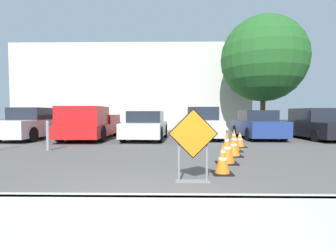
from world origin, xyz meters
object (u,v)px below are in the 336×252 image
(traffic_cone_third, at_px, (234,145))
(parked_car_fourth, at_px, (257,125))
(traffic_cone_second, at_px, (227,148))
(parked_car_second, at_px, (146,126))
(traffic_cone_fifth, at_px, (240,140))
(traffic_cone_fourth, at_px, (234,140))
(parked_car_nearest, at_px, (33,125))
(parked_car_third, at_px, (202,124))
(parked_car_fifth, at_px, (315,125))
(road_closed_sign, at_px, (193,142))
(traffic_cone_nearest, at_px, (223,159))
(pickup_truck, at_px, (89,125))
(bollard_nearest, at_px, (48,135))

(traffic_cone_third, bearing_deg, parked_car_fourth, 65.88)
(traffic_cone_second, bearing_deg, parked_car_second, 113.97)
(traffic_cone_fifth, bearing_deg, parked_car_fourth, 62.96)
(traffic_cone_fourth, relative_size, parked_car_nearest, 0.16)
(traffic_cone_third, distance_m, parked_car_third, 5.70)
(parked_car_second, bearing_deg, traffic_cone_fifth, 147.52)
(traffic_cone_third, distance_m, traffic_cone_fourth, 1.06)
(parked_car_nearest, bearing_deg, parked_car_fifth, -174.94)
(road_closed_sign, height_order, traffic_cone_third, road_closed_sign)
(traffic_cone_nearest, height_order, traffic_cone_second, traffic_cone_second)
(road_closed_sign, bearing_deg, pickup_truck, 119.28)
(traffic_cone_fifth, height_order, parked_car_fifth, parked_car_fifth)
(parked_car_fifth, bearing_deg, parked_car_nearest, -2.27)
(traffic_cone_second, relative_size, traffic_cone_fifth, 1.38)
(parked_car_fourth, bearing_deg, parked_car_fifth, 177.17)
(parked_car_third, bearing_deg, parked_car_fifth, -179.30)
(parked_car_third, distance_m, parked_car_fifth, 5.67)
(traffic_cone_fourth, bearing_deg, parked_car_fifth, 41.28)
(parked_car_second, xyz_separation_m, parked_car_fourth, (5.67, 0.72, 0.01))
(traffic_cone_fifth, xyz_separation_m, bollard_nearest, (-6.90, -1.00, 0.26))
(road_closed_sign, height_order, parked_car_third, parked_car_third)
(traffic_cone_fourth, distance_m, parked_car_fifth, 6.82)
(traffic_cone_fourth, xyz_separation_m, traffic_cone_fifth, (0.49, 1.11, -0.09))
(parked_car_nearest, relative_size, parked_car_fourth, 1.15)
(road_closed_sign, height_order, parked_car_second, parked_car_second)
(traffic_cone_second, height_order, parked_car_second, parked_car_second)
(traffic_cone_second, xyz_separation_m, traffic_cone_fourth, (0.68, 2.17, -0.03))
(traffic_cone_second, xyz_separation_m, pickup_truck, (-5.53, 6.22, 0.32))
(traffic_cone_fourth, height_order, traffic_cone_fifth, traffic_cone_fourth)
(parked_car_third, distance_m, bollard_nearest, 7.41)
(traffic_cone_nearest, distance_m, bollard_nearest, 6.41)
(traffic_cone_fourth, bearing_deg, road_closed_sign, -112.95)
(traffic_cone_nearest, bearing_deg, road_closed_sign, -135.30)
(traffic_cone_fourth, height_order, pickup_truck, pickup_truck)
(traffic_cone_third, relative_size, pickup_truck, 0.13)
(road_closed_sign, height_order, parked_car_nearest, parked_car_nearest)
(traffic_cone_nearest, distance_m, parked_car_fifth, 9.95)
(pickup_truck, xyz_separation_m, parked_car_third, (5.67, 0.59, 0.01))
(traffic_cone_nearest, bearing_deg, parked_car_third, 86.67)
(parked_car_third, bearing_deg, traffic_cone_second, 91.09)
(parked_car_nearest, bearing_deg, traffic_cone_nearest, 140.73)
(parked_car_fifth, bearing_deg, parked_car_second, 0.24)
(parked_car_nearest, relative_size, parked_car_second, 1.14)
(road_closed_sign, relative_size, traffic_cone_second, 1.69)
(traffic_cone_second, relative_size, parked_car_nearest, 0.18)
(parked_car_third, relative_size, bollard_nearest, 4.20)
(traffic_cone_third, bearing_deg, pickup_truck, 139.60)
(parked_car_third, relative_size, parked_car_fourth, 1.07)
(traffic_cone_second, height_order, parked_car_fourth, parked_car_fourth)
(traffic_cone_fourth, distance_m, traffic_cone_fifth, 1.22)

